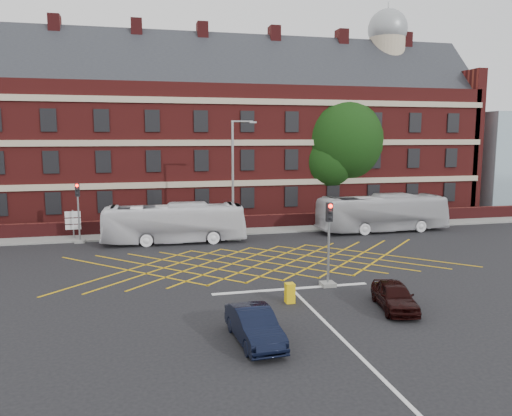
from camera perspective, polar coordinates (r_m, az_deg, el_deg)
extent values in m
plane|color=black|center=(28.44, 1.96, -7.17)|extent=(120.00, 120.00, 0.00)
cube|color=maroon|center=(49.02, -4.80, 6.36)|extent=(50.00, 12.00, 12.00)
cube|color=black|center=(49.20, -4.88, 13.36)|extent=(51.00, 10.61, 10.61)
cube|color=#B7A88C|center=(42.99, -3.61, 7.46)|extent=(50.00, 0.18, 0.50)
cube|color=black|center=(43.06, -3.59, 5.46)|extent=(1.20, 0.14, 1.80)
cube|color=#4D1416|center=(49.29, -13.47, 18.45)|extent=(1.00, 1.40, 3.20)
cylinder|color=#B7A88C|center=(55.14, 14.67, 15.71)|extent=(3.60, 3.60, 6.00)
sphere|color=gray|center=(55.70, 14.81, 19.17)|extent=(4.00, 4.00, 4.00)
cube|color=#4D1416|center=(40.72, -2.84, -1.70)|extent=(56.00, 0.50, 1.10)
cube|color=slate|center=(39.84, -2.57, -2.63)|extent=(60.00, 3.00, 0.12)
cube|color=#CC990C|center=(30.31, 0.96, -6.19)|extent=(8.22, 8.22, 0.02)
cube|color=silver|center=(25.21, 4.07, -9.18)|extent=(8.00, 0.30, 0.02)
cube|color=silver|center=(19.48, 9.95, -14.64)|extent=(0.15, 14.00, 0.02)
imported|color=white|center=(35.98, -9.32, -1.72)|extent=(10.20, 2.76, 2.82)
imported|color=silver|center=(40.98, 14.23, -0.56)|extent=(10.67, 2.68, 2.96)
imported|color=black|center=(18.82, -0.18, -13.30)|extent=(1.63, 3.94, 1.27)
imported|color=black|center=(23.00, 15.55, -9.64)|extent=(2.11, 3.75, 1.21)
cylinder|color=black|center=(48.80, 9.24, 2.44)|extent=(0.90, 0.90, 5.47)
sphere|color=black|center=(48.57, 9.36, 7.67)|extent=(8.59, 8.59, 8.59)
sphere|color=black|center=(47.32, 8.00, 5.37)|extent=(5.59, 5.59, 5.59)
sphere|color=black|center=(49.93, 10.57, 5.91)|extent=(5.16, 5.16, 5.16)
cube|color=slate|center=(25.84, 8.21, -8.61)|extent=(0.70, 0.70, 0.20)
cylinder|color=gray|center=(25.41, 8.28, -5.04)|extent=(0.12, 0.12, 3.50)
cube|color=black|center=(25.03, 8.38, -0.47)|extent=(0.30, 0.25, 0.95)
sphere|color=#FF0C05|center=(24.85, 8.51, 0.21)|extent=(0.20, 0.20, 0.20)
cube|color=slate|center=(37.90, -19.47, -3.60)|extent=(0.70, 0.70, 0.20)
cylinder|color=gray|center=(37.61, -19.59, -1.14)|extent=(0.12, 0.12, 3.50)
cube|color=black|center=(37.35, -19.74, 1.97)|extent=(0.30, 0.25, 0.95)
sphere|color=#FF0C05|center=(37.18, -19.79, 2.44)|extent=(0.20, 0.20, 0.20)
cube|color=slate|center=(36.86, -2.62, -3.46)|extent=(1.00, 1.00, 0.20)
cylinder|color=gray|center=(36.25, -2.66, 3.05)|extent=(0.18, 0.18, 8.59)
cylinder|color=gray|center=(36.25, -1.61, 9.86)|extent=(1.60, 0.12, 0.12)
cube|color=gray|center=(36.42, -0.36, 9.77)|extent=(0.50, 0.20, 0.12)
cylinder|color=gray|center=(38.93, -20.15, -1.83)|extent=(0.10, 0.10, 2.20)
cube|color=silver|center=(38.72, -20.22, -0.69)|extent=(1.10, 0.06, 0.45)
cube|color=silver|center=(38.80, -20.19, -1.41)|extent=(1.10, 0.06, 0.40)
cube|color=silver|center=(38.87, -20.15, -2.07)|extent=(1.10, 0.06, 0.35)
cube|color=yellow|center=(23.10, 3.88, -9.67)|extent=(0.41, 0.43, 0.91)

